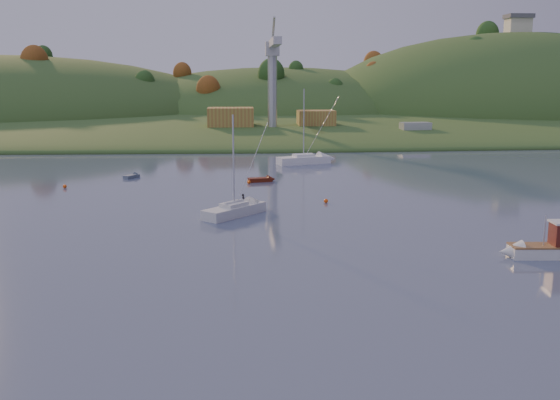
{
  "coord_description": "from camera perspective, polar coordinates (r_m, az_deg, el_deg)",
  "views": [
    {
      "loc": [
        -7.21,
        -29.35,
        14.61
      ],
      "look_at": [
        -2.69,
        31.96,
        2.39
      ],
      "focal_mm": 40.0,
      "sensor_mm": 36.0,
      "label": 1
    }
  ],
  "objects": [
    {
      "name": "ground",
      "position": [
        33.57,
        8.92,
        -14.71
      ],
      "size": [
        500.0,
        500.0,
        0.0
      ],
      "primitive_type": "plane",
      "color": "#3A425F",
      "rests_on": "ground"
    },
    {
      "name": "far_shore",
      "position": [
        259.86,
        -2.64,
        8.0
      ],
      "size": [
        620.0,
        220.0,
        1.5
      ],
      "primitive_type": "cube",
      "color": "#2B4F1F",
      "rests_on": "ground"
    },
    {
      "name": "shore_slope",
      "position": [
        195.04,
        -2.1,
        6.94
      ],
      "size": [
        640.0,
        150.0,
        7.0
      ],
      "primitive_type": "ellipsoid",
      "color": "#2B4F1F",
      "rests_on": "ground"
    },
    {
      "name": "hill_left",
      "position": [
        244.28,
        -24.2,
        6.83
      ],
      "size": [
        170.0,
        140.0,
        44.0
      ],
      "primitive_type": "ellipsoid",
      "color": "#2B4F1F",
      "rests_on": "ground"
    },
    {
      "name": "hill_center",
      "position": [
        240.42,
        -0.1,
        7.76
      ],
      "size": [
        140.0,
        120.0,
        36.0
      ],
      "primitive_type": "ellipsoid",
      "color": "#2B4F1F",
      "rests_on": "ground"
    },
    {
      "name": "hill_right",
      "position": [
        246.97,
        20.41,
        7.15
      ],
      "size": [
        150.0,
        130.0,
        60.0
      ],
      "primitive_type": "ellipsoid",
      "color": "#2B4F1F",
      "rests_on": "ground"
    },
    {
      "name": "hilltop_house",
      "position": [
        247.25,
        20.95,
        14.88
      ],
      "size": [
        9.0,
        7.0,
        6.45
      ],
      "color": "beige",
      "rests_on": "hill_right"
    },
    {
      "name": "hillside_trees",
      "position": [
        214.97,
        -2.3,
        7.33
      ],
      "size": [
        280.0,
        50.0,
        32.0
      ],
      "primitive_type": null,
      "color": "#1E4A1A",
      "rests_on": "ground"
    },
    {
      "name": "wharf",
      "position": [
        152.44,
        0.4,
        6.19
      ],
      "size": [
        42.0,
        16.0,
        2.4
      ],
      "primitive_type": "cube",
      "color": "slate",
      "rests_on": "ground"
    },
    {
      "name": "shed_west",
      "position": [
        152.67,
        -4.54,
        7.52
      ],
      "size": [
        11.0,
        8.0,
        4.8
      ],
      "primitive_type": "cube",
      "color": "#A26B36",
      "rests_on": "wharf"
    },
    {
      "name": "shed_east",
      "position": [
        155.02,
        3.31,
        7.44
      ],
      "size": [
        9.0,
        7.0,
        4.0
      ],
      "primitive_type": "cube",
      "color": "#A26B36",
      "rests_on": "wharf"
    },
    {
      "name": "dock_crane",
      "position": [
        148.05,
        -0.66,
        12.23
      ],
      "size": [
        3.2,
        28.0,
        20.3
      ],
      "color": "#B7B7BC",
      "rests_on": "wharf"
    },
    {
      "name": "fishing_boat",
      "position": [
        55.42,
        22.54,
        -3.98
      ],
      "size": [
        6.41,
        2.36,
        4.02
      ],
      "rotation": [
        0.0,
        0.0,
        3.08
      ],
      "color": "silver",
      "rests_on": "ground"
    },
    {
      "name": "sailboat_near",
      "position": [
        66.53,
        -4.21,
        -0.86
      ],
      "size": [
        7.0,
        7.22,
        10.73
      ],
      "rotation": [
        0.0,
        0.0,
        0.81
      ],
      "color": "silver",
      "rests_on": "ground"
    },
    {
      "name": "sailboat_far",
      "position": [
        106.12,
        2.17,
        3.75
      ],
      "size": [
        9.46,
        5.48,
        12.59
      ],
      "rotation": [
        0.0,
        0.0,
        0.33
      ],
      "color": "white",
      "rests_on": "ground"
    },
    {
      "name": "canoe",
      "position": [
        69.26,
        -3.35,
        -0.67
      ],
      "size": [
        3.9,
        3.42,
        0.67
      ],
      "primitive_type": "imported",
      "rotation": [
        0.0,
        0.0,
        1.17
      ],
      "color": "#8E804E",
      "rests_on": "ground"
    },
    {
      "name": "paddler",
      "position": [
        69.17,
        -3.35,
        -0.3
      ],
      "size": [
        0.58,
        0.69,
        1.6
      ],
      "primitive_type": "imported",
      "rotation": [
        0.0,
        0.0,
        1.17
      ],
      "color": "black",
      "rests_on": "ground"
    },
    {
      "name": "red_tender",
      "position": [
        88.23,
        -1.36,
        1.89
      ],
      "size": [
        4.1,
        2.08,
        1.33
      ],
      "rotation": [
        0.0,
        0.0,
        0.2
      ],
      "color": "#54190C",
      "rests_on": "ground"
    },
    {
      "name": "grey_dinghy",
      "position": [
        94.33,
        -13.19,
        2.17
      ],
      "size": [
        2.55,
        2.94,
        1.07
      ],
      "rotation": [
        0.0,
        0.0,
        0.94
      ],
      "color": "slate",
      "rests_on": "ground"
    },
    {
      "name": "work_vessel",
      "position": [
        149.68,
        12.25,
        5.95
      ],
      "size": [
        16.37,
        7.1,
        4.1
      ],
      "rotation": [
        0.0,
        0.0,
        0.09
      ],
      "color": "slate",
      "rests_on": "ground"
    },
    {
      "name": "buoy_1",
      "position": [
        73.38,
        4.22,
        -0.08
      ],
      "size": [
        0.5,
        0.5,
        0.5
      ],
      "primitive_type": "sphere",
      "color": "#FF520D",
      "rests_on": "ground"
    },
    {
      "name": "buoy_2",
      "position": [
        87.65,
        -19.08,
        1.19
      ],
      "size": [
        0.5,
        0.5,
        0.5
      ],
      "primitive_type": "sphere",
      "color": "#FF520D",
      "rests_on": "ground"
    },
    {
      "name": "buoy_3",
      "position": [
        86.35,
        -2.86,
        1.65
      ],
      "size": [
        0.5,
        0.5,
        0.5
      ],
      "primitive_type": "sphere",
      "color": "#FF520D",
      "rests_on": "ground"
    }
  ]
}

